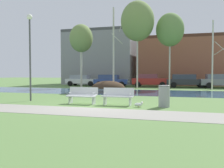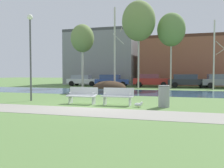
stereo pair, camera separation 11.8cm
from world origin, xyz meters
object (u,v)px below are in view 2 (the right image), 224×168
Objects in this scene: parked_suv_fifth_grey at (224,81)px; parked_hatch_third_red at (151,80)px; bench_right at (118,96)px; trash_bin at (164,96)px; bench_left at (82,95)px; seagull at (139,104)px; parked_wagon_fourth_dark at (187,81)px; streetlamp at (30,43)px; parked_van_nearest_white at (83,80)px; parked_sedan_second_blue at (112,80)px.

parked_hatch_third_red is at bearing 179.57° from parked_suv_fifth_grey.
trash_bin is at bearing -0.01° from bench_right.
parked_hatch_third_red is (1.29, 17.07, 0.33)m from bench_left.
bench_right is (1.93, 0.00, 0.00)m from bench_left.
parked_wagon_fourth_dark is at bearing 82.43° from seagull.
parked_hatch_third_red is (-2.93, 17.07, 0.26)m from trash_bin.
parked_wagon_fourth_dark is (1.19, 17.16, 0.25)m from trash_bin.
bench_right is 0.32× the size of streetlamp.
streetlamp is (-7.68, 0.47, 2.85)m from trash_bin.
parked_sedan_second_blue is (3.98, -0.25, 0.01)m from parked_van_nearest_white.
seagull is 18.47m from parked_suv_fifth_grey.
trash_bin is at bearing -106.25° from parked_suv_fifth_grey.
bench_left is 18.80m from parked_van_nearest_white.
parked_sedan_second_blue reaches higher than bench_right.
parked_wagon_fourth_dark reaches higher than parked_van_nearest_white.
seagull is 0.11× the size of parked_sedan_second_blue.
streetlamp is (-5.39, 0.47, 2.91)m from bench_right.
parked_suv_fifth_grey is at bearing 70.69° from seagull.
bench_left is 4.54m from streetlamp.
trash_bin is 0.21× the size of streetlamp.
parked_sedan_second_blue is 8.90m from parked_wagon_fourth_dark.
parked_suv_fifth_grey is (16.65, -0.24, 0.06)m from parked_van_nearest_white.
bench_right is at bearing -101.47° from parked_wagon_fourth_dark.
bench_left is 1.00× the size of bench_right.
streetlamp is 1.02× the size of parked_suv_fifth_grey.
seagull is at bearing -19.50° from bench_right.
bench_left is 3.44× the size of seagull.
seagull is 17.74m from parked_wagon_fourth_dark.
trash_bin is 0.22× the size of parked_wagon_fourth_dark.
trash_bin is at bearing -65.59° from parked_sedan_second_blue.
bench_right is at bearing -4.94° from streetlamp.
parked_van_nearest_white reaches higher than seagull.
bench_right is 6.14m from streetlamp.
parked_van_nearest_white reaches higher than bench_left.
parked_suv_fifth_grey reaches higher than parked_van_nearest_white.
trash_bin is 2.22× the size of seagull.
trash_bin is at bearing -3.48° from streetlamp.
parked_hatch_third_red reaches higher than bench_left.
seagull is 20.57m from parked_van_nearest_white.
parked_hatch_third_red is 4.12m from parked_wagon_fourth_dark.
parked_sedan_second_blue is (-3.50, 17.00, 0.29)m from bench_left.
bench_right is 0.34× the size of parked_wagon_fourth_dark.
bench_right reaches higher than seagull.
parked_suv_fifth_grey reaches higher than trash_bin.
parked_wagon_fourth_dark reaches higher than trash_bin.
parked_van_nearest_white is at bearing 179.18° from parked_suv_fifth_grey.
parked_wagon_fourth_dark is at bearing 72.51° from bench_left.
parked_hatch_third_red is at bearing 0.88° from parked_sedan_second_blue.
trash_bin is 0.21× the size of parked_suv_fifth_grey.
parked_van_nearest_white is (-10.55, 17.65, 0.62)m from seagull.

